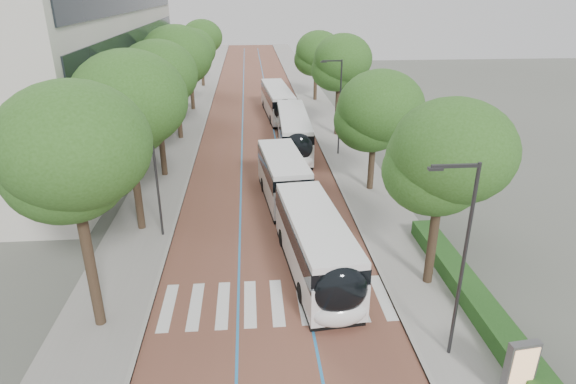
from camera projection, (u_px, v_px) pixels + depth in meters
name	position (u px, v px, depth m)	size (l,w,h in m)	color
ground	(274.00, 316.00, 21.41)	(160.00, 160.00, 0.00)	#51544C
road	(256.00, 109.00, 58.09)	(11.00, 140.00, 0.02)	brown
sidewalk_left	(193.00, 109.00, 57.51)	(4.00, 140.00, 0.12)	gray
sidewalk_right	(318.00, 107.00, 58.62)	(4.00, 140.00, 0.12)	gray
kerb_left	(209.00, 109.00, 57.65)	(0.20, 140.00, 0.14)	gray
kerb_right	(302.00, 107.00, 58.48)	(0.20, 140.00, 0.14)	gray
zebra_crossing	(277.00, 302.00, 22.33)	(10.55, 3.60, 0.01)	silver
lane_line_left	(243.00, 109.00, 57.96)	(0.12, 126.00, 0.01)	#2371AF
lane_line_right	(269.00, 108.00, 58.20)	(0.12, 126.00, 0.01)	#2371AF
office_building	(39.00, 66.00, 42.90)	(18.11, 40.00, 14.00)	beige
hedge	(473.00, 296.00, 21.88)	(1.20, 14.00, 0.80)	#1E4618
streetlight_near	(461.00, 249.00, 17.26)	(1.82, 0.20, 8.00)	#2B2B2D
streetlight_far	(338.00, 100.00, 40.19)	(1.82, 0.20, 8.00)	#2B2B2D
lamp_post_left	(156.00, 171.00, 26.68)	(0.14, 0.14, 8.00)	#2B2B2D
trees_left	(169.00, 70.00, 40.71)	(6.45, 60.67, 10.00)	black
trees_right	(351.00, 85.00, 40.10)	(5.82, 47.60, 9.09)	black
lead_bus	(300.00, 213.00, 27.47)	(4.27, 18.55, 3.20)	black
bus_queued_0	(294.00, 133.00, 42.60)	(2.85, 12.46, 3.20)	silver
bus_queued_1	(278.00, 102.00, 53.84)	(3.33, 12.54, 3.20)	silver
ad_panel	(520.00, 369.00, 16.61)	(1.15, 0.49, 2.33)	#59595B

